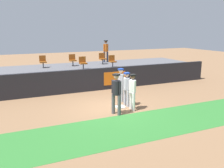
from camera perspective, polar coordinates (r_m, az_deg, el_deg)
The scene contains 15 objects.
ground_plane at distance 12.00m, azimuth 0.49°, elevation -5.66°, with size 60.00×60.00×0.00m, color #846042.
grass_foreground_strip at distance 9.97m, azimuth 6.47°, elevation -9.64°, with size 18.00×2.80×0.01m, color #2D722D.
first_base at distance 12.03m, azimuth 1.97°, elevation -5.42°, with size 0.40×0.40×0.08m, color white.
player_fielder_home at distance 11.53m, azimuth 4.82°, elevation -1.28°, with size 0.38×0.54×1.74m.
player_runner_visitor at distance 12.10m, azimuth 3.43°, elevation -0.64°, with size 0.34×0.48×1.71m.
player_coach_visitor at distance 12.90m, azimuth 2.05°, elevation 0.38°, with size 0.34×0.50×1.77m.
player_umpire at distance 10.84m, azimuth 1.01°, elevation -1.69°, with size 0.48×0.48×1.88m.
field_wall at distance 15.17m, azimuth -5.36°, elevation 0.93°, with size 18.00×0.26×1.40m.
bleacher_platform at distance 17.59m, azimuth -8.11°, elevation 2.10°, with size 18.00×4.80×1.16m, color #59595E.
seat_back_left at distance 17.61m, azimuth -15.90°, elevation 5.23°, with size 0.44×0.44×0.84m.
seat_front_center at distance 16.38m, azimuth -6.84°, elevation 5.10°, with size 0.47×0.44×0.84m.
seat_front_right at distance 17.14m, azimuth 0.06°, elevation 5.52°, with size 0.45×0.44×0.84m.
seat_back_center at distance 18.04m, azimuth -9.23°, elevation 5.72°, with size 0.47×0.44×0.84m.
seat_back_right at distance 18.78m, azimuth -2.28°, elevation 6.14°, with size 0.47×0.44×0.84m.
spectator_hooded at distance 19.80m, azimuth -1.46°, elevation 8.06°, with size 0.48×0.41×1.75m.
Camera 1 is at (-4.78, -10.34, 3.78)m, focal length 39.03 mm.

